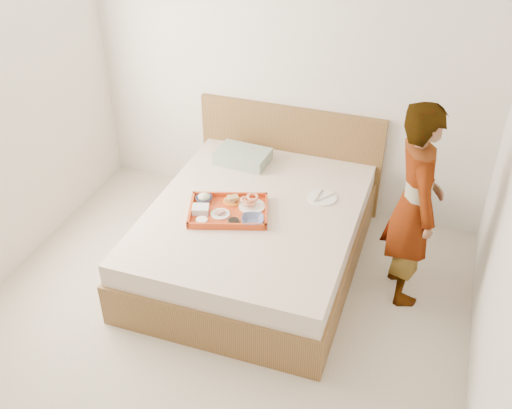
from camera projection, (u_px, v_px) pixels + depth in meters
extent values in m
cube|color=beige|center=(201.00, 350.00, 4.10)|extent=(3.50, 4.00, 0.01)
cube|color=silver|center=(289.00, 66.00, 4.92)|extent=(3.50, 0.01, 2.60)
cube|color=brown|center=(254.00, 237.00, 4.72)|extent=(1.65, 2.00, 0.53)
cube|color=brown|center=(290.00, 156.00, 5.36)|extent=(1.65, 0.06, 0.95)
cube|color=#A2B1A4|center=(243.00, 156.00, 5.13)|extent=(0.46, 0.33, 0.11)
cube|color=#C14B12|center=(228.00, 210.00, 4.51)|extent=(0.69, 0.59, 0.05)
cylinder|color=white|center=(252.00, 206.00, 4.56)|extent=(0.26, 0.26, 0.01)
imported|color=#1B234F|center=(253.00, 220.00, 4.39)|extent=(0.21, 0.21, 0.04)
cylinder|color=black|center=(234.00, 222.00, 4.38)|extent=(0.11, 0.11, 0.03)
cylinder|color=white|center=(220.00, 214.00, 4.48)|extent=(0.18, 0.18, 0.01)
cylinder|color=orange|center=(232.00, 201.00, 4.62)|extent=(0.18, 0.18, 0.01)
imported|color=#1B234F|center=(204.00, 199.00, 4.62)|extent=(0.16, 0.16, 0.04)
cube|color=silver|center=(201.00, 209.00, 4.49)|extent=(0.15, 0.13, 0.05)
cylinder|color=white|center=(202.00, 221.00, 4.39)|extent=(0.11, 0.11, 0.03)
cylinder|color=white|center=(322.00, 198.00, 4.69)|extent=(0.31, 0.31, 0.01)
imported|color=silver|center=(414.00, 205.00, 4.17)|extent=(0.55, 0.66, 1.57)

